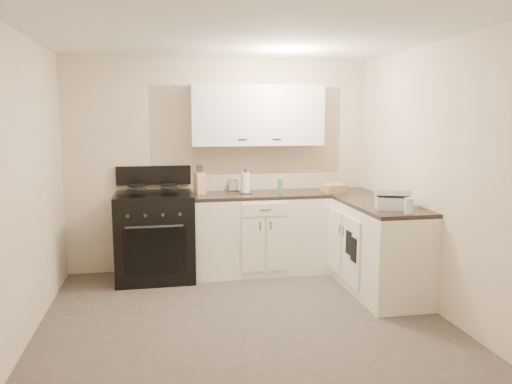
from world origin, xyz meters
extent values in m
plane|color=#473F38|center=(0.00, 0.00, 0.00)|extent=(3.60, 3.60, 0.00)
plane|color=white|center=(0.00, 0.00, 2.50)|extent=(3.60, 3.60, 0.00)
plane|color=beige|center=(0.00, 1.80, 1.25)|extent=(3.60, 0.00, 3.60)
plane|color=beige|center=(1.80, 0.00, 1.25)|extent=(0.00, 3.60, 3.60)
plane|color=beige|center=(-1.80, 0.00, 1.25)|extent=(0.00, 3.60, 3.60)
plane|color=beige|center=(0.00, -1.80, 1.25)|extent=(3.60, 0.00, 3.60)
cube|color=white|center=(0.43, 1.50, 0.45)|extent=(1.55, 0.60, 0.90)
cube|color=white|center=(1.50, 0.85, 0.45)|extent=(0.60, 1.90, 0.90)
cube|color=black|center=(0.43, 1.50, 0.92)|extent=(1.55, 0.60, 0.04)
cube|color=black|center=(1.50, 0.85, 0.92)|extent=(0.60, 1.90, 0.04)
cube|color=silver|center=(0.43, 1.65, 1.84)|extent=(1.55, 0.30, 0.70)
cube|color=black|center=(-0.79, 1.48, 0.46)|extent=(0.86, 0.73, 1.04)
cube|color=tan|center=(-0.27, 1.55, 1.07)|extent=(0.15, 0.14, 0.25)
cylinder|color=white|center=(0.26, 1.53, 1.06)|extent=(0.12, 0.12, 0.24)
cylinder|color=green|center=(0.67, 1.49, 1.02)|extent=(0.06, 0.06, 0.17)
cube|color=black|center=(0.14, 1.73, 1.01)|extent=(0.11, 0.05, 0.14)
cube|color=tan|center=(1.31, 1.41, 0.98)|extent=(0.30, 0.24, 0.09)
cube|color=white|center=(1.50, 0.28, 1.00)|extent=(0.40, 0.39, 0.12)
cylinder|color=silver|center=(1.52, 0.00, 1.01)|extent=(0.11, 0.11, 0.14)
cube|color=black|center=(1.18, 0.44, 0.50)|extent=(0.02, 0.14, 0.24)
cube|color=black|center=(1.18, 0.58, 0.54)|extent=(0.02, 0.14, 0.24)
camera|label=1|loc=(-0.71, -4.14, 1.80)|focal=35.00mm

